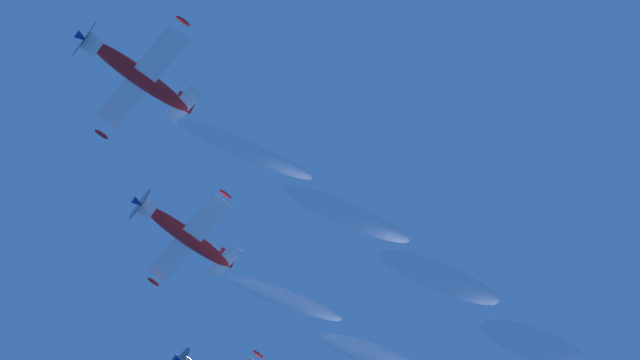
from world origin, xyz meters
name	(u,v)px	position (x,y,z in m)	size (l,w,h in m)	color
airplane_lead	(135,73)	(4.51, -0.63, 56.96)	(7.52, 6.97, 2.83)	red
airplane_left_wingman	(183,234)	(0.58, 11.55, 58.89)	(7.59, 7.03, 2.96)	red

